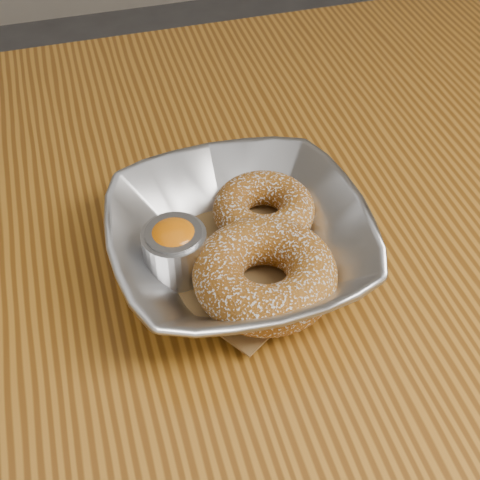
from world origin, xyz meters
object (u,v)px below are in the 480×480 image
object	(u,v)px
donut_front	(265,274)
ramekin	(175,249)
table	(170,327)
donut_back	(264,210)
serving_bowl	(240,243)

from	to	relation	value
donut_front	ramekin	size ratio (longest dim) A/B	2.19
table	donut_back	bearing A→B (deg)	5.09
serving_bowl	donut_front	distance (m)	0.04
serving_bowl	ramekin	xyz separation A→B (m)	(-0.06, 0.00, 0.01)
donut_front	ramekin	distance (m)	0.08
serving_bowl	table	bearing A→B (deg)	158.00
table	serving_bowl	world-z (taller)	serving_bowl
serving_bowl	donut_back	size ratio (longest dim) A/B	2.41
serving_bowl	donut_back	world-z (taller)	serving_bowl
table	ramekin	xyz separation A→B (m)	(0.01, -0.03, 0.13)
serving_bowl	donut_back	xyz separation A→B (m)	(0.03, 0.03, -0.00)
table	ramekin	distance (m)	0.14
table	donut_front	world-z (taller)	donut_front
table	serving_bowl	distance (m)	0.14
donut_front	ramekin	world-z (taller)	ramekin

